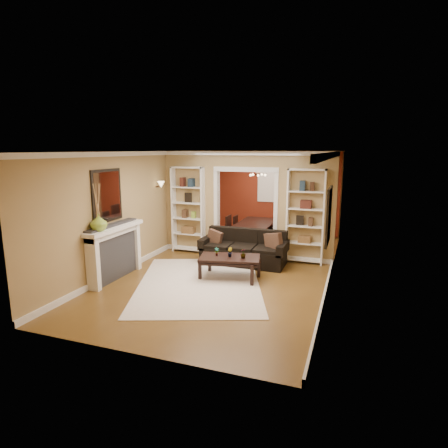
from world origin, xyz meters
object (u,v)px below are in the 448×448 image
at_px(coffee_table, 230,268).
at_px(fireplace, 116,253).
at_px(sofa, 244,247).
at_px(bookshelf_left, 188,210).
at_px(bookshelf_right, 305,217).
at_px(dining_table, 257,233).

relative_size(coffee_table, fireplace, 0.75).
bearing_deg(sofa, bookshelf_left, 161.41).
bearing_deg(sofa, bookshelf_right, 22.86).
distance_m(sofa, bookshelf_right, 1.67).
height_order(bookshelf_right, dining_table, bookshelf_right).
bearing_deg(coffee_table, sofa, 78.86).
bearing_deg(coffee_table, dining_table, 81.92).
height_order(coffee_table, bookshelf_right, bookshelf_right).
relative_size(sofa, coffee_table, 1.64).
relative_size(sofa, bookshelf_right, 0.91).
bearing_deg(bookshelf_left, fireplace, -102.05).
relative_size(bookshelf_left, dining_table, 1.28).
relative_size(bookshelf_right, dining_table, 1.28).
bearing_deg(fireplace, dining_table, 62.93).
distance_m(bookshelf_left, dining_table, 2.28).
height_order(bookshelf_left, bookshelf_right, same).
distance_m(sofa, dining_table, 2.08).
bearing_deg(fireplace, sofa, 40.74).
xyz_separation_m(bookshelf_left, bookshelf_right, (3.10, 0.00, 0.00)).
bearing_deg(dining_table, fireplace, 152.93).
height_order(bookshelf_right, fireplace, bookshelf_right).
distance_m(coffee_table, bookshelf_left, 2.60).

